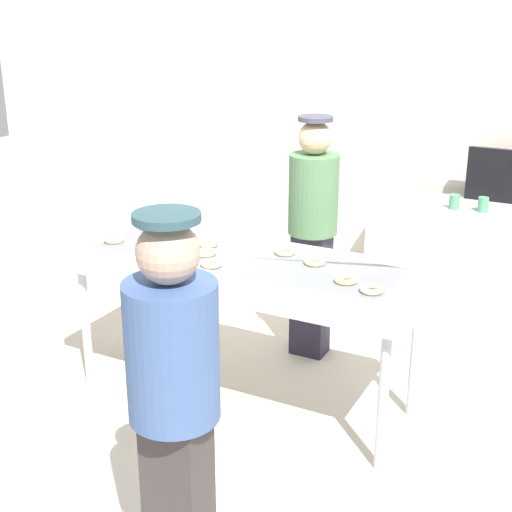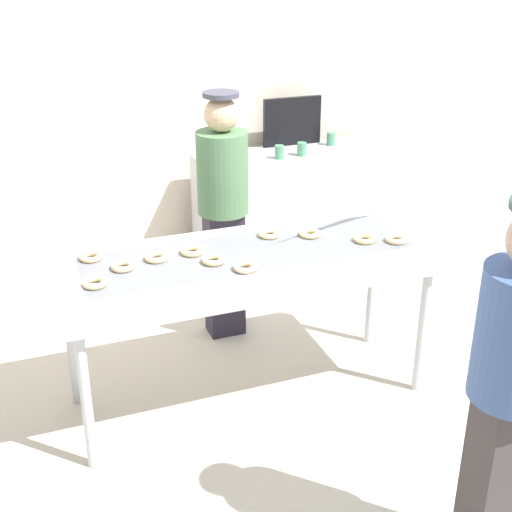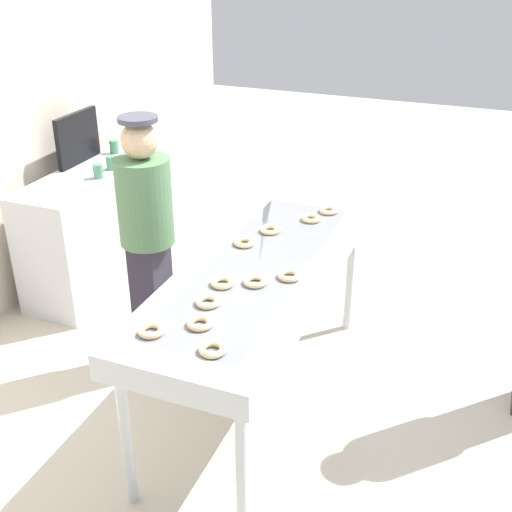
% 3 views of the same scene
% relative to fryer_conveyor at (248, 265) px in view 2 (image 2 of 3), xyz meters
% --- Properties ---
extents(ground_plane, '(16.00, 16.00, 0.00)m').
position_rel_fryer_conveyor_xyz_m(ground_plane, '(0.00, 0.00, -0.87)').
color(ground_plane, beige).
extents(back_wall, '(8.00, 0.12, 3.16)m').
position_rel_fryer_conveyor_xyz_m(back_wall, '(0.00, 2.21, 0.71)').
color(back_wall, beige).
rests_on(back_wall, ground).
extents(fryer_conveyor, '(2.16, 0.76, 0.95)m').
position_rel_fryer_conveyor_xyz_m(fryer_conveyor, '(0.00, 0.00, 0.00)').
color(fryer_conveyor, '#B7BABF').
rests_on(fryer_conveyor, ground).
extents(plain_donut_0, '(0.17, 0.17, 0.03)m').
position_rel_fryer_conveyor_xyz_m(plain_donut_0, '(0.41, 0.09, 0.09)').
color(plain_donut_0, '#F3CF8E').
rests_on(plain_donut_0, fryer_conveyor).
extents(plain_donut_1, '(0.14, 0.14, 0.03)m').
position_rel_fryer_conveyor_xyz_m(plain_donut_1, '(0.84, -0.16, 0.09)').
color(plain_donut_1, beige).
rests_on(plain_donut_1, fryer_conveyor).
extents(plain_donut_2, '(0.18, 0.18, 0.03)m').
position_rel_fryer_conveyor_xyz_m(plain_donut_2, '(-0.50, 0.08, 0.09)').
color(plain_donut_2, beige).
rests_on(plain_donut_2, fryer_conveyor).
extents(plain_donut_3, '(0.16, 0.16, 0.03)m').
position_rel_fryer_conveyor_xyz_m(plain_donut_3, '(-0.30, 0.09, 0.09)').
color(plain_donut_3, '#F3D489').
rests_on(plain_donut_3, fryer_conveyor).
extents(plain_donut_4, '(0.18, 0.18, 0.03)m').
position_rel_fryer_conveyor_xyz_m(plain_donut_4, '(-0.10, -0.21, 0.09)').
color(plain_donut_4, '#EFC38F').
rests_on(plain_donut_4, fryer_conveyor).
extents(plain_donut_5, '(0.16, 0.16, 0.03)m').
position_rel_fryer_conveyor_xyz_m(plain_donut_5, '(0.19, 0.17, 0.09)').
color(plain_donut_5, '#F6D58C').
rests_on(plain_donut_5, fryer_conveyor).
extents(plain_donut_6, '(0.17, 0.17, 0.03)m').
position_rel_fryer_conveyor_xyz_m(plain_donut_6, '(-0.86, -0.12, 0.09)').
color(plain_donut_6, beige).
rests_on(plain_donut_6, fryer_conveyor).
extents(plain_donut_7, '(0.16, 0.16, 0.03)m').
position_rel_fryer_conveyor_xyz_m(plain_donut_7, '(-0.22, -0.07, 0.09)').
color(plain_donut_7, '#ECD08B').
rests_on(plain_donut_7, fryer_conveyor).
extents(plain_donut_8, '(0.15, 0.15, 0.03)m').
position_rel_fryer_conveyor_xyz_m(plain_donut_8, '(-0.69, 0.03, 0.09)').
color(plain_donut_8, beige).
rests_on(plain_donut_8, fryer_conveyor).
extents(plain_donut_9, '(0.13, 0.13, 0.03)m').
position_rel_fryer_conveyor_xyz_m(plain_donut_9, '(0.67, -0.09, 0.09)').
color(plain_donut_9, '#EDCF84').
rests_on(plain_donut_9, fryer_conveyor).
extents(plain_donut_10, '(0.15, 0.15, 0.03)m').
position_rel_fryer_conveyor_xyz_m(plain_donut_10, '(-0.83, 0.21, 0.09)').
color(plain_donut_10, '#F7C78D').
rests_on(plain_donut_10, fryer_conveyor).
extents(worker_baker, '(0.33, 0.33, 1.67)m').
position_rel_fryer_conveyor_xyz_m(worker_baker, '(0.11, 0.77, 0.08)').
color(worker_baker, '#252130').
rests_on(worker_baker, ground).
extents(prep_counter, '(1.75, 0.50, 0.94)m').
position_rel_fryer_conveyor_xyz_m(prep_counter, '(1.10, 1.76, -0.40)').
color(prep_counter, '#B7BABF').
rests_on(prep_counter, ground).
extents(paper_cup_0, '(0.07, 0.07, 0.11)m').
position_rel_fryer_conveyor_xyz_m(paper_cup_0, '(1.41, 1.84, 0.12)').
color(paper_cup_0, '#4C8C66').
rests_on(paper_cup_0, prep_counter).
extents(paper_cup_1, '(0.07, 0.07, 0.11)m').
position_rel_fryer_conveyor_xyz_m(paper_cup_1, '(1.05, 1.64, 0.12)').
color(paper_cup_1, '#4C8C66').
rests_on(paper_cup_1, prep_counter).
extents(paper_cup_2, '(0.07, 0.07, 0.11)m').
position_rel_fryer_conveyor_xyz_m(paper_cup_2, '(0.85, 1.62, 0.12)').
color(paper_cup_2, '#4C8C66').
rests_on(paper_cup_2, prep_counter).
extents(menu_display, '(0.50, 0.04, 0.40)m').
position_rel_fryer_conveyor_xyz_m(menu_display, '(1.10, 1.96, 0.27)').
color(menu_display, black).
rests_on(menu_display, prep_counter).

